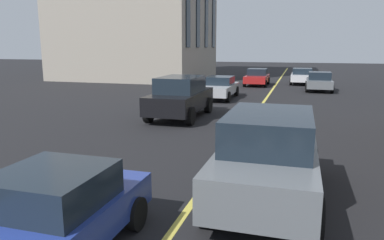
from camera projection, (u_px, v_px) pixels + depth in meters
lane_centre_line at (255, 115)px, 17.56m from camera, size 80.00×0.16×0.01m
car_black_far at (180, 97)px, 16.77m from camera, size 4.70×2.14×1.88m
car_silver_oncoming at (219, 87)px, 22.98m from camera, size 4.40×1.95×1.37m
car_grey_trailing at (268, 155)px, 7.73m from camera, size 4.70×2.14×1.88m
car_red_near at (257, 77)px, 30.58m from camera, size 3.90×1.89×1.40m
car_blue_parked_a at (49, 217)px, 5.52m from camera, size 3.90×1.89×1.40m
car_white_mid at (302, 76)px, 31.84m from camera, size 4.40×1.95×1.37m
car_grey_parked_b at (319, 81)px, 26.86m from camera, size 3.90×1.89×1.40m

